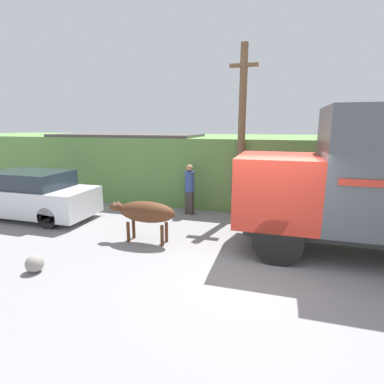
{
  "coord_description": "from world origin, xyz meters",
  "views": [
    {
      "loc": [
        0.27,
        -6.21,
        3.07
      ],
      "look_at": [
        -1.86,
        1.03,
        1.38
      ],
      "focal_mm": 28.0,
      "sensor_mm": 36.0,
      "label": 1
    }
  ],
  "objects_px": {
    "parked_suv": "(30,195)",
    "utility_pole": "(242,130)",
    "roadside_rock": "(35,263)",
    "brown_cow": "(145,212)",
    "pedestrian_on_hill": "(190,187)"
  },
  "relations": [
    {
      "from": "brown_cow",
      "to": "pedestrian_on_hill",
      "type": "xyz_separation_m",
      "value": [
        0.37,
        2.81,
        0.16
      ]
    },
    {
      "from": "parked_suv",
      "to": "pedestrian_on_hill",
      "type": "distance_m",
      "value": 5.38
    },
    {
      "from": "utility_pole",
      "to": "roadside_rock",
      "type": "bearing_deg",
      "value": -123.42
    },
    {
      "from": "parked_suv",
      "to": "utility_pole",
      "type": "xyz_separation_m",
      "value": [
        6.71,
        2.32,
        2.14
      ]
    },
    {
      "from": "roadside_rock",
      "to": "utility_pole",
      "type": "bearing_deg",
      "value": 56.58
    },
    {
      "from": "brown_cow",
      "to": "roadside_rock",
      "type": "height_order",
      "value": "brown_cow"
    },
    {
      "from": "brown_cow",
      "to": "utility_pole",
      "type": "relative_size",
      "value": 0.34
    },
    {
      "from": "utility_pole",
      "to": "brown_cow",
      "type": "bearing_deg",
      "value": -122.43
    },
    {
      "from": "parked_suv",
      "to": "roadside_rock",
      "type": "bearing_deg",
      "value": -49.46
    },
    {
      "from": "parked_suv",
      "to": "roadside_rock",
      "type": "height_order",
      "value": "parked_suv"
    },
    {
      "from": "brown_cow",
      "to": "pedestrian_on_hill",
      "type": "height_order",
      "value": "pedestrian_on_hill"
    },
    {
      "from": "roadside_rock",
      "to": "brown_cow",
      "type": "bearing_deg",
      "value": 55.18
    },
    {
      "from": "parked_suv",
      "to": "utility_pole",
      "type": "relative_size",
      "value": 0.8
    },
    {
      "from": "pedestrian_on_hill",
      "to": "utility_pole",
      "type": "xyz_separation_m",
      "value": [
        1.68,
        0.42,
        1.93
      ]
    },
    {
      "from": "pedestrian_on_hill",
      "to": "utility_pole",
      "type": "relative_size",
      "value": 0.31
    }
  ]
}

